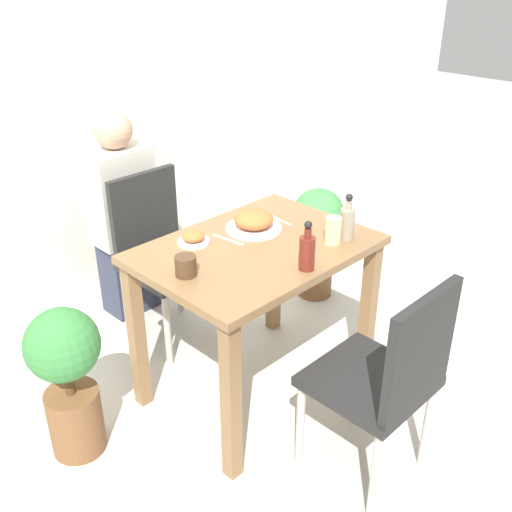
# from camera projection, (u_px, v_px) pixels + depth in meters

# --- Properties ---
(ground_plane) EXTENTS (16.00, 16.00, 0.00)m
(ground_plane) POSITION_uv_depth(u_px,v_px,m) (256.00, 387.00, 2.91)
(ground_plane) COLOR beige
(wall_back) EXTENTS (8.00, 0.05, 2.60)m
(wall_back) POSITION_uv_depth(u_px,v_px,m) (64.00, 73.00, 3.22)
(wall_back) COLOR beige
(wall_back) RESTS_ON ground_plane
(dining_table) EXTENTS (0.98, 0.71, 0.77)m
(dining_table) POSITION_uv_depth(u_px,v_px,m) (256.00, 273.00, 2.62)
(dining_table) COLOR olive
(dining_table) RESTS_ON ground_plane
(chair_near) EXTENTS (0.42, 0.42, 0.89)m
(chair_near) POSITION_uv_depth(u_px,v_px,m) (388.00, 375.00, 2.21)
(chair_near) COLOR black
(chair_near) RESTS_ON ground_plane
(chair_far) EXTENTS (0.42, 0.42, 0.89)m
(chair_far) POSITION_uv_depth(u_px,v_px,m) (161.00, 249.00, 3.12)
(chair_far) COLOR black
(chair_far) RESTS_ON ground_plane
(food_plate) EXTENTS (0.25, 0.25, 0.09)m
(food_plate) POSITION_uv_depth(u_px,v_px,m) (254.00, 221.00, 2.68)
(food_plate) COLOR white
(food_plate) RESTS_ON dining_table
(side_plate) EXTENTS (0.14, 0.14, 0.05)m
(side_plate) POSITION_uv_depth(u_px,v_px,m) (193.00, 238.00, 2.57)
(side_plate) COLOR white
(side_plate) RESTS_ON dining_table
(drink_cup) EXTENTS (0.08, 0.08, 0.08)m
(drink_cup) POSITION_uv_depth(u_px,v_px,m) (186.00, 266.00, 2.31)
(drink_cup) COLOR #4C331E
(drink_cup) RESTS_ON dining_table
(juice_glass) EXTENTS (0.07, 0.07, 0.12)m
(juice_glass) POSITION_uv_depth(u_px,v_px,m) (333.00, 230.00, 2.55)
(juice_glass) COLOR beige
(juice_glass) RESTS_ON dining_table
(sauce_bottle) EXTENTS (0.06, 0.06, 0.21)m
(sauce_bottle) POSITION_uv_depth(u_px,v_px,m) (307.00, 251.00, 2.33)
(sauce_bottle) COLOR maroon
(sauce_bottle) RESTS_ON dining_table
(condiment_bottle) EXTENTS (0.06, 0.06, 0.21)m
(condiment_bottle) POSITION_uv_depth(u_px,v_px,m) (347.00, 222.00, 2.58)
(condiment_bottle) COLOR gray
(condiment_bottle) RESTS_ON dining_table
(fork_utensil) EXTENTS (0.03, 0.17, 0.00)m
(fork_utensil) POSITION_uv_depth(u_px,v_px,m) (228.00, 240.00, 2.60)
(fork_utensil) COLOR silver
(fork_utensil) RESTS_ON dining_table
(spoon_utensil) EXTENTS (0.03, 0.18, 0.00)m
(spoon_utensil) POSITION_uv_depth(u_px,v_px,m) (278.00, 219.00, 2.80)
(spoon_utensil) COLOR silver
(spoon_utensil) RESTS_ON dining_table
(potted_plant_left) EXTENTS (0.30, 0.30, 0.68)m
(potted_plant_left) POSITION_uv_depth(u_px,v_px,m) (67.00, 373.00, 2.39)
(potted_plant_left) COLOR brown
(potted_plant_left) RESTS_ON ground_plane
(potted_plant_right) EXTENTS (0.30, 0.30, 0.68)m
(potted_plant_right) POSITION_uv_depth(u_px,v_px,m) (317.00, 233.00, 3.51)
(potted_plant_right) COLOR brown
(potted_plant_right) RESTS_ON ground_plane
(person_figure) EXTENTS (0.34, 0.22, 1.17)m
(person_figure) POSITION_uv_depth(u_px,v_px,m) (123.00, 217.00, 3.29)
(person_figure) COLOR #2D3347
(person_figure) RESTS_ON ground_plane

